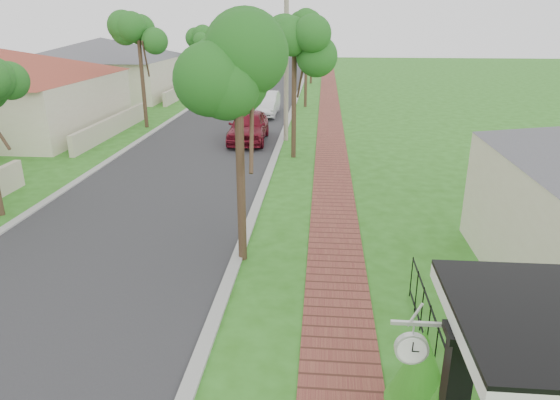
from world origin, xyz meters
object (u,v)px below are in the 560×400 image
at_px(near_tree, 238,87).
at_px(parked_car_red, 248,127).
at_px(station_clock, 412,346).
at_px(utility_pole, 286,48).
at_px(parked_car_white, 265,104).

bearing_deg(near_tree, parked_car_red, 97.70).
bearing_deg(near_tree, station_clock, -62.13).
relative_size(parked_car_red, near_tree, 0.82).
distance_m(near_tree, station_clock, 7.41).
distance_m(utility_pole, station_clock, 20.40).
distance_m(parked_car_white, station_clock, 27.50).
distance_m(parked_car_red, near_tree, 13.94).
xyz_separation_m(parked_car_white, near_tree, (1.80, -20.85, 3.73)).
bearing_deg(station_clock, utility_pole, 98.98).
distance_m(parked_car_white, near_tree, 21.26).
relative_size(parked_car_red, parked_car_white, 1.01).
height_order(parked_car_red, parked_car_white, parked_car_red).
bearing_deg(parked_car_red, station_clock, -76.82).
xyz_separation_m(near_tree, utility_pole, (0.10, 13.82, 0.14)).
height_order(parked_car_red, station_clock, station_clock).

